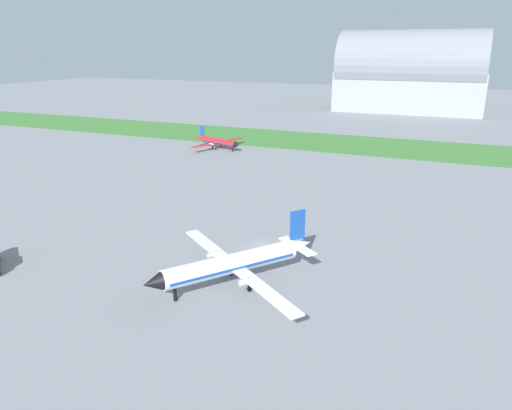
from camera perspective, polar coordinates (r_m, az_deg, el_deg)
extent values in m
plane|color=gray|center=(65.03, 1.05, -5.19)|extent=(600.00, 600.00, 0.00)
cube|color=#3D7533|center=(137.48, 13.49, 6.96)|extent=(360.00, 28.00, 0.08)
cylinder|color=red|center=(129.28, -4.47, 7.60)|extent=(11.98, 5.45, 1.68)
cone|color=black|center=(124.60, -2.31, 7.24)|extent=(2.11, 2.09, 1.64)
cone|color=red|center=(134.34, -6.57, 8.03)|extent=(2.71, 2.18, 1.51)
cube|color=#19479E|center=(129.30, -4.47, 7.55)|extent=(11.35, 5.27, 0.23)
cube|color=red|center=(132.74, -3.12, 7.78)|extent=(4.06, 9.11, 0.17)
cube|color=red|center=(126.50, -6.09, 7.18)|extent=(4.06, 9.11, 0.17)
cylinder|color=#B7BABF|center=(131.26, -3.49, 7.66)|extent=(1.44, 0.94, 0.54)
cylinder|color=#B7BABF|center=(127.26, -5.39, 7.27)|extent=(1.44, 0.94, 0.54)
cube|color=#19479E|center=(133.76, -6.51, 8.85)|extent=(1.49, 0.67, 2.68)
cube|color=red|center=(134.87, -6.10, 8.07)|extent=(1.70, 2.55, 0.13)
cube|color=red|center=(133.34, -6.86, 7.93)|extent=(1.70, 2.55, 0.13)
cylinder|color=black|center=(126.03, -2.85, 6.69)|extent=(0.30, 0.30, 1.17)
cylinder|color=black|center=(131.27, -4.18, 7.14)|extent=(0.30, 0.30, 1.17)
cylinder|color=black|center=(129.04, -5.25, 6.91)|extent=(0.30, 0.30, 1.17)
cylinder|color=white|center=(54.21, -3.01, -7.06)|extent=(11.54, 14.54, 2.27)
cone|color=black|center=(51.13, -12.20, -9.13)|extent=(3.14, 3.15, 2.23)
cone|color=white|center=(58.68, 5.31, -4.76)|extent=(3.54, 3.78, 2.05)
cube|color=#19479E|center=(54.28, -3.01, -7.22)|extent=(11.04, 13.83, 0.32)
cube|color=white|center=(49.71, 0.86, -10.04)|extent=(11.02, 8.70, 0.23)
cube|color=white|center=(59.68, -5.41, -5.07)|extent=(11.02, 8.70, 0.23)
cylinder|color=#B7BABF|center=(51.15, -1.08, -9.18)|extent=(1.66, 1.90, 0.73)
cylinder|color=#B7BABF|center=(57.57, -5.02, -5.97)|extent=(1.66, 1.90, 0.73)
cube|color=#19479E|center=(57.44, 5.01, -2.40)|extent=(1.43, 1.81, 3.64)
cube|color=white|center=(57.28, 5.86, -5.44)|extent=(3.37, 2.99, 0.18)
cube|color=white|center=(59.66, 4.06, -4.39)|extent=(3.37, 2.99, 0.18)
cylinder|color=black|center=(52.66, -9.68, -10.49)|extent=(0.41, 0.41, 1.59)
cylinder|color=black|center=(53.78, -0.76, -9.56)|extent=(0.41, 0.41, 1.59)
cylinder|color=black|center=(57.32, -3.02, -7.73)|extent=(0.41, 0.41, 1.59)
cube|color=#9399A3|center=(217.41, 17.79, 12.82)|extent=(59.67, 25.66, 16.58)
cylinder|color=gray|center=(216.80, 18.08, 15.67)|extent=(58.47, 28.22, 28.22)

